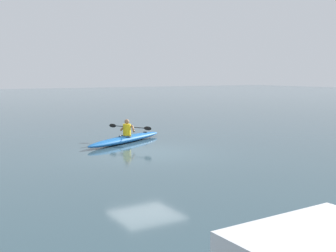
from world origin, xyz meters
TOP-DOWN VIEW (x-y plane):
  - ground_plane at (0.00, 0.00)m, footprint 160.00×160.00m
  - kayak at (-0.38, -2.52)m, footprint 4.64×2.76m
  - kayaker at (-0.46, -2.56)m, footprint 1.09×2.10m

SIDE VIEW (x-z plane):
  - ground_plane at x=0.00m, z-range 0.00..0.00m
  - kayak at x=-0.38m, z-range 0.00..0.31m
  - kayaker at x=-0.46m, z-range 0.25..0.97m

